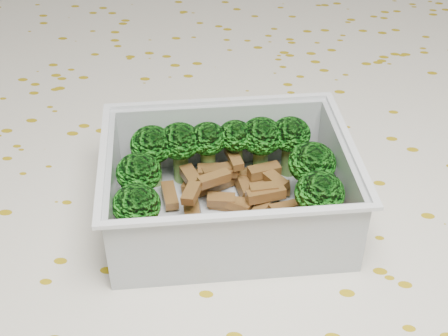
# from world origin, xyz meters

# --- Properties ---
(dining_table) EXTENTS (1.40, 0.90, 0.75)m
(dining_table) POSITION_xyz_m (0.00, 0.00, 0.67)
(dining_table) COLOR brown
(dining_table) RESTS_ON ground
(tablecloth) EXTENTS (1.46, 0.96, 0.19)m
(tablecloth) POSITION_xyz_m (0.00, 0.00, 0.72)
(tablecloth) COLOR beige
(tablecloth) RESTS_ON dining_table
(lunch_container) EXTENTS (0.19, 0.16, 0.06)m
(lunch_container) POSITION_xyz_m (-0.00, -0.02, 0.78)
(lunch_container) COLOR silver
(lunch_container) RESTS_ON tablecloth
(broccoli_florets) EXTENTS (0.15, 0.12, 0.05)m
(broccoli_florets) POSITION_xyz_m (-0.01, -0.00, 0.79)
(broccoli_florets) COLOR #608C3F
(broccoli_florets) RESTS_ON lunch_container
(meat_pile) EXTENTS (0.10, 0.07, 0.03)m
(meat_pile) POSITION_xyz_m (-0.00, -0.00, 0.77)
(meat_pile) COLOR brown
(meat_pile) RESTS_ON lunch_container
(sausage) EXTENTS (0.14, 0.06, 0.03)m
(sausage) POSITION_xyz_m (0.01, -0.05, 0.77)
(sausage) COLOR red
(sausage) RESTS_ON lunch_container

